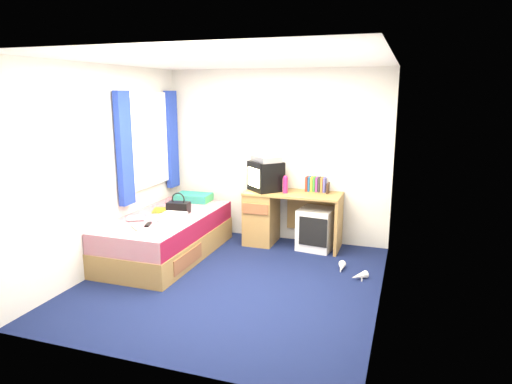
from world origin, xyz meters
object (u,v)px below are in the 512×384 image
(desk, at_px, (274,215))
(vcr, at_px, (266,159))
(remote_control, at_px, (148,224))
(storage_cube, at_px, (316,229))
(towel, at_px, (174,217))
(aerosol_can, at_px, (284,185))
(bed, at_px, (167,236))
(picture_frame, at_px, (328,188))
(pink_water_bottle, at_px, (285,185))
(colour_swatch_fan, at_px, (136,228))
(water_bottle, at_px, (136,218))
(handbag, at_px, (178,207))
(pillow, at_px, (193,197))
(magazine, at_px, (161,210))
(crt_tv, at_px, (266,176))
(white_heels, at_px, (350,271))

(desk, height_order, vcr, vcr)
(desk, height_order, remote_control, desk)
(storage_cube, bearing_deg, towel, -137.76)
(aerosol_can, bearing_deg, bed, -144.83)
(storage_cube, height_order, picture_frame, picture_frame)
(storage_cube, xyz_separation_m, picture_frame, (0.11, 0.13, 0.54))
(storage_cube, distance_m, pink_water_bottle, 0.72)
(picture_frame, xyz_separation_m, colour_swatch_fan, (-1.92, -1.65, -0.27))
(bed, distance_m, water_bottle, 0.51)
(towel, bearing_deg, handbag, 109.00)
(handbag, height_order, colour_swatch_fan, handbag)
(pillow, distance_m, magazine, 0.65)
(desk, bearing_deg, crt_tv, 179.77)
(crt_tv, distance_m, magazine, 1.48)
(storage_cube, distance_m, handbag, 1.86)
(pink_water_bottle, height_order, towel, pink_water_bottle)
(pillow, height_order, vcr, vcr)
(magazine, bearing_deg, handbag, -5.18)
(pink_water_bottle, bearing_deg, magazine, -156.35)
(magazine, bearing_deg, crt_tv, 31.17)
(vcr, height_order, colour_swatch_fan, vcr)
(picture_frame, height_order, aerosol_can, aerosol_can)
(bed, height_order, colour_swatch_fan, colour_swatch_fan)
(crt_tv, relative_size, picture_frame, 3.94)
(storage_cube, xyz_separation_m, aerosol_can, (-0.46, 0.02, 0.56))
(picture_frame, bearing_deg, pillow, -170.48)
(bed, distance_m, crt_tv, 1.55)
(storage_cube, distance_m, aerosol_can, 0.73)
(pink_water_bottle, distance_m, colour_swatch_fan, 2.04)
(crt_tv, xyz_separation_m, magazine, (-1.22, -0.74, -0.40))
(bed, height_order, pillow, pillow)
(colour_swatch_fan, bearing_deg, towel, 60.84)
(bed, distance_m, picture_frame, 2.21)
(water_bottle, bearing_deg, colour_swatch_fan, -56.28)
(crt_tv, distance_m, aerosol_can, 0.29)
(pink_water_bottle, bearing_deg, crt_tv, 166.64)
(colour_swatch_fan, bearing_deg, pink_water_bottle, 47.27)
(desk, distance_m, storage_cube, 0.63)
(pillow, distance_m, pink_water_bottle, 1.39)
(desk, bearing_deg, magazine, -151.20)
(handbag, bearing_deg, aerosol_can, 25.31)
(pillow, relative_size, pink_water_bottle, 2.37)
(crt_tv, xyz_separation_m, water_bottle, (-1.25, -1.28, -0.38))
(aerosol_can, xyz_separation_m, white_heels, (1.02, -0.80, -0.80))
(bed, relative_size, vcr, 4.99)
(pink_water_bottle, bearing_deg, aerosol_can, 115.89)
(bed, xyz_separation_m, pink_water_bottle, (1.33, 0.86, 0.59))
(pink_water_bottle, distance_m, remote_control, 1.89)
(storage_cube, bearing_deg, colour_swatch_fan, -132.42)
(desk, height_order, storage_cube, desk)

